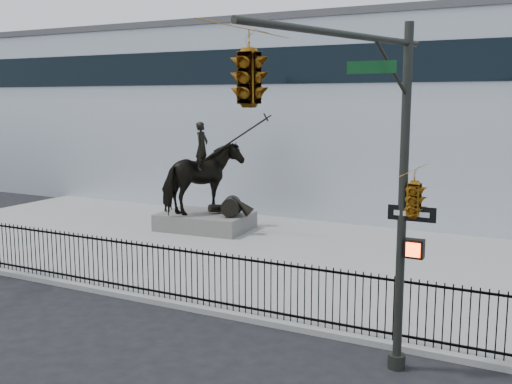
% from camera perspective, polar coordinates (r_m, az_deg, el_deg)
% --- Properties ---
extents(ground, '(120.00, 120.00, 0.00)m').
position_cam_1_polar(ground, '(16.14, -12.35, -11.43)').
color(ground, black).
rests_on(ground, ground).
extents(plaza, '(30.00, 12.00, 0.15)m').
position_cam_1_polar(plaza, '(21.70, -0.43, -5.74)').
color(plaza, '#989895').
rests_on(plaza, ground).
extents(building, '(44.00, 14.00, 9.00)m').
position_cam_1_polar(building, '(33.07, 10.21, 6.92)').
color(building, silver).
rests_on(building, ground).
extents(picket_fence, '(22.10, 0.10, 1.50)m').
position_cam_1_polar(picket_fence, '(16.79, -9.71, -7.31)').
color(picket_fence, black).
rests_on(picket_fence, plaza).
extents(statue_plinth, '(3.83, 2.78, 0.69)m').
position_cam_1_polar(statue_plinth, '(25.08, -4.86, -2.79)').
color(statue_plinth, '#625F59').
rests_on(statue_plinth, plaza).
extents(equestrian_statue, '(4.68, 3.07, 3.97)m').
position_cam_1_polar(equestrian_statue, '(24.75, -4.77, 1.24)').
color(equestrian_statue, black).
rests_on(equestrian_statue, statue_plinth).
extents(traffic_signal_right, '(2.17, 6.86, 7.00)m').
position_cam_1_polar(traffic_signal_right, '(10.15, 8.15, 4.87)').
color(traffic_signal_right, '#262923').
rests_on(traffic_signal_right, ground).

